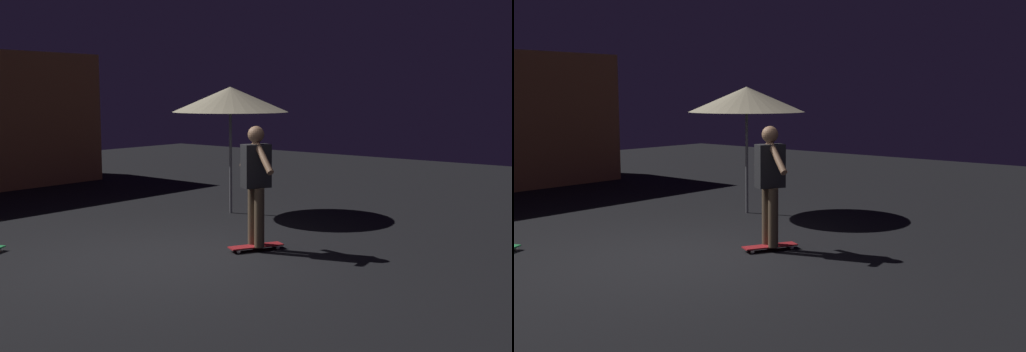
{
  "view_description": "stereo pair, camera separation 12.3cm",
  "coord_description": "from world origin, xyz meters",
  "views": [
    {
      "loc": [
        -5.65,
        -6.18,
        2.18
      ],
      "look_at": [
        1.15,
        -0.68,
        1.05
      ],
      "focal_mm": 44.86,
      "sensor_mm": 36.0,
      "label": 1
    },
    {
      "loc": [
        -5.57,
        -6.28,
        2.18
      ],
      "look_at": [
        1.15,
        -0.68,
        1.05
      ],
      "focal_mm": 44.86,
      "sensor_mm": 36.0,
      "label": 2
    }
  ],
  "objects": [
    {
      "name": "ground_plane",
      "position": [
        0.0,
        0.0,
        0.0
      ],
      "size": [
        28.0,
        28.0,
        0.0
      ],
      "primitive_type": "plane",
      "color": "black"
    },
    {
      "name": "patio_umbrella",
      "position": [
        3.05,
        1.46,
        2.07
      ],
      "size": [
        2.1,
        2.1,
        2.3
      ],
      "color": "slate",
      "rests_on": "ground_plane"
    },
    {
      "name": "skateboard_ridden",
      "position": [
        1.15,
        -0.68,
        0.06
      ],
      "size": [
        0.79,
        0.53,
        0.07
      ],
      "color": "#AD1E23",
      "rests_on": "ground_plane"
    },
    {
      "name": "skater",
      "position": [
        1.15,
        -0.68,
        1.04
      ],
      "size": [
        0.52,
        0.92,
        1.67
      ],
      "color": "brown",
      "rests_on": "skateboard_ridden"
    }
  ]
}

